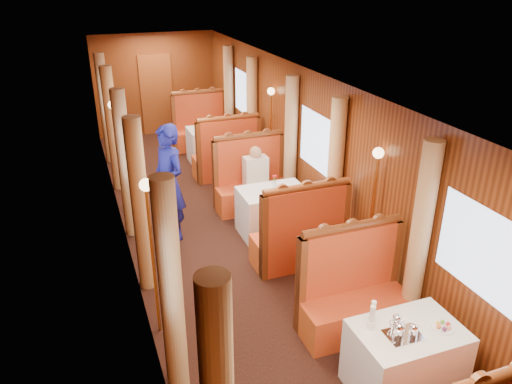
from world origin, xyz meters
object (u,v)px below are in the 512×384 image
table_far (213,145)px  fruit_plate (443,327)px  passenger (256,173)px  banquette_far_fwd (227,158)px  table_mid (273,212)px  rose_vase_far (214,120)px  table_near (405,359)px  banquette_far_aft (201,130)px  banquette_mid_fwd (300,239)px  steward (169,183)px  rose_vase_mid (275,179)px  banquette_mid_aft (251,185)px  banquette_near_aft (353,298)px  teapot_left (399,333)px  tea_tray (403,335)px  teapot_back (396,323)px  teapot_right (413,332)px

table_far → fruit_plate: size_ratio=4.81×
passenger → banquette_far_fwd: bearing=90.0°
table_mid → rose_vase_far: bearing=89.5°
table_far → passenger: bearing=-90.0°
table_near → banquette_far_aft: size_ratio=0.78×
banquette_mid_fwd → passenger: (-0.00, 1.78, 0.32)m
banquette_mid_fwd → steward: 2.17m
banquette_mid_fwd → fruit_plate: 2.63m
banquette_mid_fwd → rose_vase_mid: (0.03, 1.03, 0.50)m
banquette_far_aft → fruit_plate: bearing=-87.8°
banquette_mid_aft → passenger: size_ratio=1.76×
banquette_near_aft → teapot_left: size_ratio=7.86×
table_near → fruit_plate: size_ratio=4.81×
rose_vase_mid → steward: 1.63m
banquette_mid_fwd → tea_tray: banquette_mid_fwd is taller
passenger → banquette_near_aft: bearing=-90.0°
teapot_back → passenger: bearing=95.5°
teapot_back → passenger: 4.21m
rose_vase_mid → passenger: (-0.03, 0.76, -0.19)m
banquette_far_fwd → fruit_plate: 6.10m
banquette_far_fwd → teapot_back: bearing=-91.1°
banquette_far_aft → table_far: bearing=-90.0°
rose_vase_far → passenger: bearing=-90.6°
table_mid → fruit_plate: 3.63m
table_near → teapot_left: 0.49m
teapot_right → teapot_back: size_ratio=0.97×
banquette_far_aft → teapot_back: banquette_far_aft is taller
banquette_mid_fwd → banquette_far_aft: 5.53m
banquette_far_fwd → banquette_far_aft: same height
table_far → banquette_far_aft: banquette_far_aft is taller
steward → table_near: bearing=0.1°
fruit_plate → teapot_left: bearing=176.9°
rose_vase_mid → rose_vase_far: 3.47m
steward → passenger: (1.54, 0.33, -0.18)m
table_near → rose_vase_mid: 3.56m
tea_tray → teapot_right: bearing=-35.0°
banquette_near_aft → table_mid: bearing=90.0°
banquette_far_fwd → fruit_plate: banquette_far_fwd is taller
banquette_near_aft → teapot_back: 1.03m
banquette_mid_fwd → banquette_mid_aft: (0.00, 2.03, 0.00)m
banquette_mid_fwd → teapot_right: bearing=-91.0°
steward → rose_vase_far: bearing=131.4°
banquette_mid_fwd → banquette_far_aft: same height
banquette_far_aft → banquette_mid_fwd: bearing=-90.0°
table_mid → banquette_far_fwd: size_ratio=0.78×
table_far → teapot_right: 7.12m
teapot_right → rose_vase_far: rose_vase_far is taller
banquette_near_aft → banquette_far_fwd: size_ratio=1.00×
table_near → banquette_mid_fwd: bearing=90.0°
teapot_back → table_mid: bearing=95.2°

